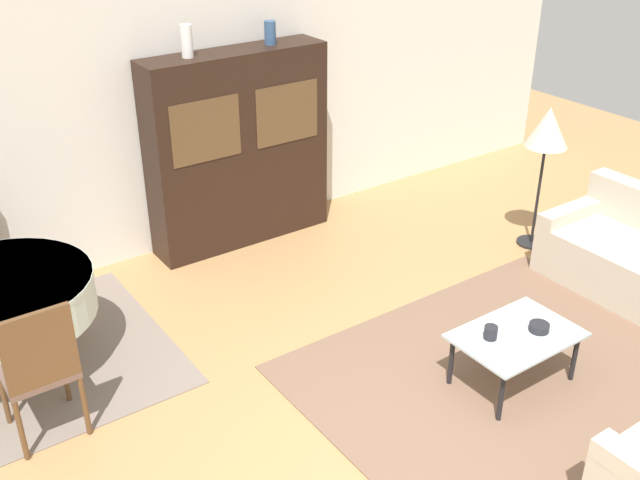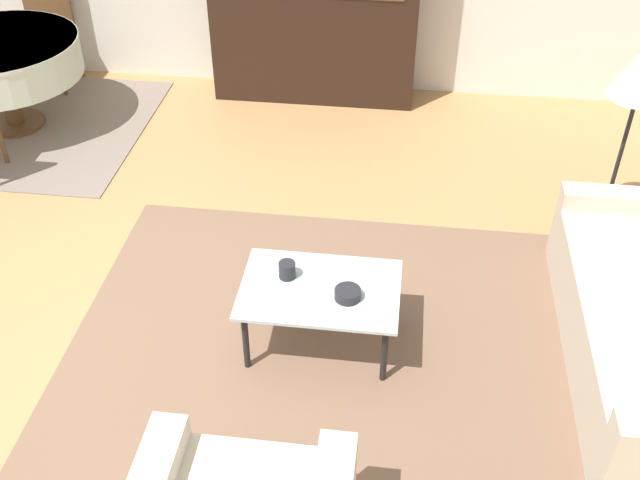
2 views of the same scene
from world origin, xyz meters
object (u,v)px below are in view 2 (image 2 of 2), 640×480
object	(u,v)px
dining_chair_far	(45,21)
cup	(287,270)
coffee_table	(320,294)
bowl	(348,294)

from	to	relation	value
dining_chair_far	cup	size ratio (longest dim) A/B	10.35
dining_chair_far	coffee_table	bearing A→B (deg)	133.05
coffee_table	bowl	xyz separation A→B (m)	(0.16, -0.06, 0.07)
cup	coffee_table	bearing A→B (deg)	-20.42
dining_chair_far	bowl	world-z (taller)	dining_chair_far
cup	bowl	distance (m)	0.37
cup	bowl	size ratio (longest dim) A/B	0.68
coffee_table	cup	world-z (taller)	cup
coffee_table	bowl	distance (m)	0.18
bowl	dining_chair_far	bearing A→B (deg)	134.02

